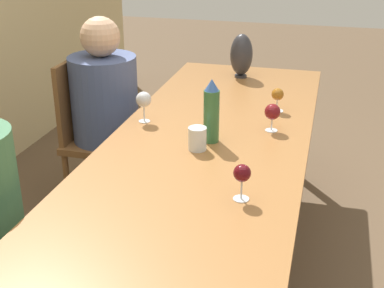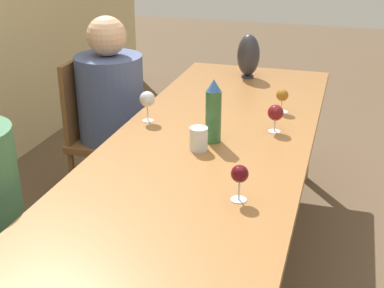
% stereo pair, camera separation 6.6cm
% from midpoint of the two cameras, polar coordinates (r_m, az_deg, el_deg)
% --- Properties ---
extents(dining_table, '(3.08, 0.91, 0.73)m').
position_cam_midpoint_polar(dining_table, '(2.27, 1.21, -3.19)').
color(dining_table, '#936033').
rests_on(dining_table, ground_plane).
extents(water_bottle, '(0.07, 0.07, 0.29)m').
position_cam_midpoint_polar(water_bottle, '(2.39, 3.09, 3.43)').
color(water_bottle, '#336638').
rests_on(water_bottle, dining_table).
extents(water_tumbler, '(0.08, 0.08, 0.10)m').
position_cam_midpoint_polar(water_tumbler, '(2.33, 1.52, 0.56)').
color(water_tumbler, silver).
rests_on(water_tumbler, dining_table).
extents(vase, '(0.14, 0.14, 0.27)m').
position_cam_midpoint_polar(vase, '(3.38, 6.60, 9.36)').
color(vase, '#2D2D33').
rests_on(vase, dining_table).
extents(wine_glass_0, '(0.07, 0.07, 0.12)m').
position_cam_midpoint_polar(wine_glass_0, '(2.81, 10.26, 5.04)').
color(wine_glass_0, silver).
rests_on(wine_glass_0, dining_table).
extents(wine_glass_1, '(0.06, 0.06, 0.14)m').
position_cam_midpoint_polar(wine_glass_1, '(1.91, 6.09, -3.31)').
color(wine_glass_1, silver).
rests_on(wine_glass_1, dining_table).
extents(wine_glass_2, '(0.08, 0.08, 0.15)m').
position_cam_midpoint_polar(wine_glass_2, '(2.64, -4.09, 4.75)').
color(wine_glass_2, silver).
rests_on(wine_glass_2, dining_table).
extents(wine_glass_4, '(0.08, 0.08, 0.13)m').
position_cam_midpoint_polar(wine_glass_4, '(2.55, 9.63, 3.25)').
color(wine_glass_4, silver).
rests_on(wine_glass_4, dining_table).
extents(chair_far, '(0.44, 0.44, 0.91)m').
position_cam_midpoint_polar(chair_far, '(3.27, -9.06, 1.51)').
color(chair_far, brown).
rests_on(chair_far, ground_plane).
extents(person_far, '(0.39, 0.39, 1.17)m').
position_cam_midpoint_polar(person_far, '(3.18, -7.76, 3.52)').
color(person_far, '#2D2D38').
rests_on(person_far, ground_plane).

